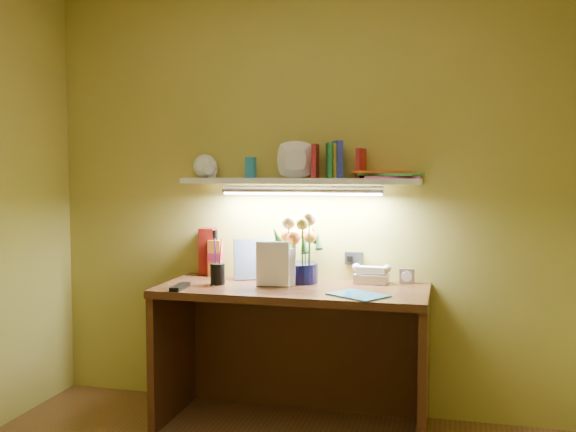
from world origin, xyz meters
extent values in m
cube|color=#3C1F10|center=(0.00, 1.20, 0.38)|extent=(1.40, 0.60, 0.75)
cube|color=#ACABB0|center=(0.57, 1.45, 0.79)|extent=(0.08, 0.04, 0.08)
cube|color=#610F09|center=(-0.57, 1.45, 0.89)|extent=(0.09, 0.09, 0.27)
cylinder|color=black|center=(-0.40, 1.17, 0.84)|extent=(0.09, 0.09, 0.19)
cube|color=black|center=(-0.55, 1.00, 0.76)|extent=(0.06, 0.19, 0.02)
cube|color=teal|center=(0.37, 1.04, 0.75)|extent=(0.32, 0.30, 0.01)
imported|color=white|center=(-0.19, 1.16, 0.87)|extent=(0.18, 0.03, 0.24)
imported|color=white|center=(-0.13, 1.19, 0.85)|extent=(0.15, 0.04, 0.20)
cube|color=white|center=(0.00, 1.38, 1.30)|extent=(1.30, 0.25, 0.03)
imported|color=white|center=(-0.57, 1.37, 1.37)|extent=(0.14, 0.14, 0.10)
imported|color=white|center=(-0.52, 1.36, 1.36)|extent=(0.12, 0.12, 0.09)
imported|color=white|center=(-0.03, 1.38, 1.34)|extent=(0.24, 0.24, 0.05)
cube|color=white|center=(-0.53, 1.42, 1.36)|extent=(0.05, 0.05, 0.10)
cube|color=teal|center=(-0.29, 1.41, 1.37)|extent=(0.06, 0.05, 0.12)
cube|color=#A52128|center=(0.08, 1.41, 1.41)|extent=(0.03, 0.13, 0.18)
cube|color=gold|center=(0.18, 1.41, 1.41)|extent=(0.06, 0.12, 0.18)
cube|color=#2B39AE|center=(0.20, 1.40, 1.41)|extent=(0.08, 0.15, 0.20)
cube|color=#1D743D|center=(0.16, 1.38, 1.41)|extent=(0.06, 0.12, 0.19)
cube|color=#A52128|center=(0.33, 1.41, 1.39)|extent=(0.04, 0.11, 0.16)
cube|color=#EC5AA8|center=(0.49, 1.40, 1.32)|extent=(0.29, 0.22, 0.01)
cube|color=#4FC871|center=(0.49, 1.41, 1.34)|extent=(0.35, 0.30, 0.01)
cube|color=#DB5518|center=(0.44, 1.41, 1.35)|extent=(0.33, 0.26, 0.01)
camera|label=1|loc=(0.79, -2.02, 1.35)|focal=40.00mm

